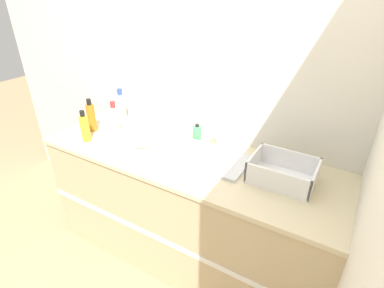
# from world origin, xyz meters

# --- Properties ---
(ground_plane) EXTENTS (12.00, 12.00, 0.00)m
(ground_plane) POSITION_xyz_m (0.00, 0.00, 0.00)
(ground_plane) COLOR tan
(wall_back) EXTENTS (4.46, 0.06, 2.60)m
(wall_back) POSITION_xyz_m (0.00, 0.71, 1.30)
(wall_back) COLOR beige
(wall_back) RESTS_ON ground_plane
(counter_cabinet) EXTENTS (2.08, 0.70, 0.91)m
(counter_cabinet) POSITION_xyz_m (0.00, 0.34, 0.46)
(counter_cabinet) COLOR tan
(counter_cabinet) RESTS_ON ground_plane
(sink) EXTENTS (0.51, 0.33, 0.25)m
(sink) POSITION_xyz_m (0.15, 0.38, 0.93)
(sink) COLOR silver
(sink) RESTS_ON counter_cabinet
(paper_towel_roll) EXTENTS (0.12, 0.12, 0.25)m
(paper_towel_roll) POSITION_xyz_m (-0.36, 0.29, 1.04)
(paper_towel_roll) COLOR #4C4C51
(paper_towel_roll) RESTS_ON counter_cabinet
(dish_rack) EXTENTS (0.36, 0.28, 0.14)m
(dish_rack) POSITION_xyz_m (0.62, 0.38, 0.96)
(dish_rack) COLOR white
(dish_rack) RESTS_ON counter_cabinet
(bottle_clear) EXTENTS (0.07, 0.07, 0.28)m
(bottle_clear) POSITION_xyz_m (-0.76, 0.55, 1.04)
(bottle_clear) COLOR silver
(bottle_clear) RESTS_ON counter_cabinet
(bottle_yellow) EXTENTS (0.06, 0.06, 0.23)m
(bottle_yellow) POSITION_xyz_m (-0.75, 0.15, 1.02)
(bottle_yellow) COLOR yellow
(bottle_yellow) RESTS_ON counter_cabinet
(bottle_amber) EXTENTS (0.06, 0.06, 0.26)m
(bottle_amber) POSITION_xyz_m (-0.84, 0.30, 1.03)
(bottle_amber) COLOR #B26B19
(bottle_amber) RESTS_ON counter_cabinet
(bottle_white_spray) EXTENTS (0.07, 0.07, 0.26)m
(bottle_white_spray) POSITION_xyz_m (-0.63, 0.34, 1.03)
(bottle_white_spray) COLOR white
(bottle_white_spray) RESTS_ON counter_cabinet
(soap_dispenser) EXTENTS (0.06, 0.06, 0.12)m
(soap_dispenser) POSITION_xyz_m (-0.06, 0.58, 0.97)
(soap_dispenser) COLOR #4CB266
(soap_dispenser) RESTS_ON counter_cabinet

